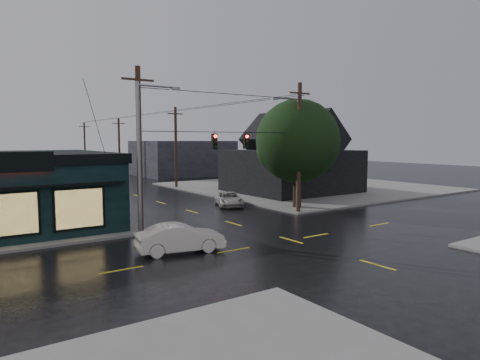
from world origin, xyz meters
TOP-DOWN VIEW (x-y plane):
  - ground_plane at (0.00, 0.00)m, footprint 160.00×160.00m
  - sidewalk_ne at (20.00, 20.00)m, footprint 28.00×28.00m
  - ne_building at (15.00, 17.00)m, footprint 12.60×11.60m
  - corner_tree at (8.04, 8.34)m, footprint 7.00×7.00m
  - utility_pole_nw at (-6.50, 6.50)m, footprint 2.00×0.32m
  - utility_pole_ne at (6.50, 6.50)m, footprint 2.00×0.32m
  - utility_pole_far_a at (6.50, 28.00)m, footprint 2.00×0.32m
  - utility_pole_far_b at (6.50, 48.00)m, footprint 2.00×0.32m
  - utility_pole_far_c at (6.50, 68.00)m, footprint 2.00×0.32m
  - span_signal_assembly at (0.10, 6.50)m, footprint 13.00×0.48m
  - streetlight_nw at (-6.80, 5.80)m, footprint 5.40×0.30m
  - streetlight_ne at (7.00, 7.20)m, footprint 5.40×0.30m
  - bg_building_east at (16.00, 45.00)m, footprint 14.00×12.00m
  - sedan_cream at (-6.47, 1.24)m, footprint 4.74×2.43m
  - suv_silver at (4.05, 12.73)m, footprint 3.63×4.86m

SIDE VIEW (x-z plane):
  - ground_plane at x=0.00m, z-range 0.00..0.00m
  - utility_pole_nw at x=-6.50m, z-range -5.08..5.08m
  - utility_pole_ne at x=6.50m, z-range -5.08..5.08m
  - utility_pole_far_a at x=6.50m, z-range -4.83..4.83m
  - utility_pole_far_b at x=6.50m, z-range -4.58..4.58m
  - utility_pole_far_c at x=6.50m, z-range -4.58..4.58m
  - streetlight_nw at x=-6.80m, z-range -4.58..4.58m
  - streetlight_ne at x=7.00m, z-range -4.58..4.58m
  - sidewalk_ne at x=20.00m, z-range 0.00..0.15m
  - suv_silver at x=4.05m, z-range 0.00..1.23m
  - sedan_cream at x=-6.47m, z-range 0.00..1.49m
  - bg_building_east at x=16.00m, z-range 0.00..5.60m
  - ne_building at x=15.00m, z-range 0.09..8.85m
  - corner_tree at x=8.04m, z-range 1.14..10.16m
  - span_signal_assembly at x=0.10m, z-range 5.08..6.31m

